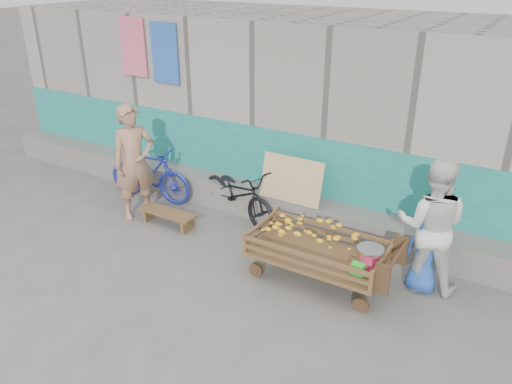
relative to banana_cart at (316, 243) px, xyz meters
The scene contains 9 objects.
ground 1.73m from the banana_cart, 138.32° to the right, with size 80.00×80.00×0.00m, color #57554F.
building_wall 3.33m from the banana_cart, 112.59° to the left, with size 12.00×3.50×3.00m.
banana_cart is the anchor object (origin of this frame).
bench 2.64m from the banana_cart, behind, with size 0.95×0.29×0.24m.
vendor_man 3.26m from the banana_cart, behind, with size 0.68×0.44×1.86m, color #9D7057.
woman 1.42m from the banana_cart, 25.60° to the left, with size 0.85×0.66×1.75m, color silver.
child 1.35m from the banana_cart, 21.66° to the left, with size 0.50×0.32×1.02m, color blue.
bicycle_dark 2.02m from the banana_cart, 151.77° to the left, with size 0.58×1.67×0.88m, color black.
bicycle_blue 3.54m from the banana_cart, 167.68° to the left, with size 0.45×1.61×0.97m, color #202CA0.
Camera 1 is at (3.37, -3.99, 3.81)m, focal length 35.00 mm.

